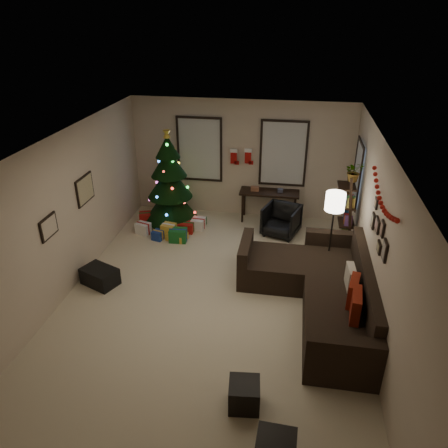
{
  "coord_description": "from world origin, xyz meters",
  "views": [
    {
      "loc": [
        1.19,
        -5.84,
        4.45
      ],
      "look_at": [
        0.1,
        0.6,
        1.15
      ],
      "focal_mm": 34.5,
      "sensor_mm": 36.0,
      "label": 1
    }
  ],
  "objects_px": {
    "christmas_tree": "(170,185)",
    "desk_chair": "(281,220)",
    "sofa": "(321,290)",
    "desk": "(269,195)",
    "bookshelf": "(348,217)"
  },
  "relations": [
    {
      "from": "christmas_tree",
      "to": "bookshelf",
      "type": "distance_m",
      "value": 3.86
    },
    {
      "from": "christmas_tree",
      "to": "desk",
      "type": "relative_size",
      "value": 1.68
    },
    {
      "from": "sofa",
      "to": "bookshelf",
      "type": "bearing_deg",
      "value": 74.04
    },
    {
      "from": "christmas_tree",
      "to": "bookshelf",
      "type": "height_order",
      "value": "christmas_tree"
    },
    {
      "from": "bookshelf",
      "to": "christmas_tree",
      "type": "bearing_deg",
      "value": 168.07
    },
    {
      "from": "christmas_tree",
      "to": "desk_chair",
      "type": "xyz_separation_m",
      "value": [
        2.5,
        -0.13,
        -0.59
      ]
    },
    {
      "from": "christmas_tree",
      "to": "desk_chair",
      "type": "bearing_deg",
      "value": -3.1
    },
    {
      "from": "desk",
      "to": "desk_chair",
      "type": "distance_m",
      "value": 0.78
    },
    {
      "from": "christmas_tree",
      "to": "sofa",
      "type": "height_order",
      "value": "christmas_tree"
    },
    {
      "from": "desk",
      "to": "bookshelf",
      "type": "relative_size",
      "value": 0.78
    },
    {
      "from": "bookshelf",
      "to": "desk",
      "type": "bearing_deg",
      "value": 140.58
    },
    {
      "from": "sofa",
      "to": "desk",
      "type": "xyz_separation_m",
      "value": [
        -1.09,
        3.07,
        0.33
      ]
    },
    {
      "from": "sofa",
      "to": "desk_chair",
      "type": "distance_m",
      "value": 2.54
    },
    {
      "from": "christmas_tree",
      "to": "sofa",
      "type": "relative_size",
      "value": 0.72
    },
    {
      "from": "christmas_tree",
      "to": "sofa",
      "type": "bearing_deg",
      "value": -38.03
    }
  ]
}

